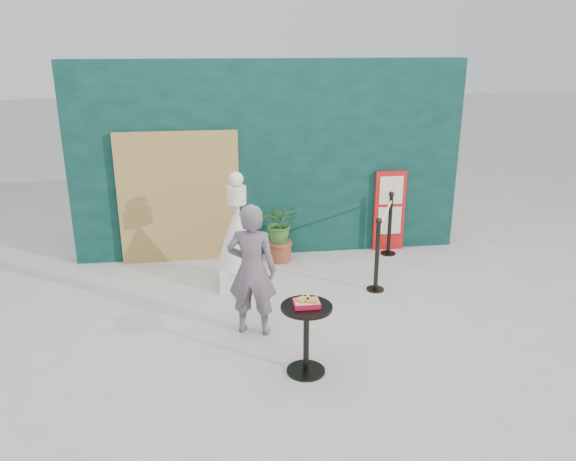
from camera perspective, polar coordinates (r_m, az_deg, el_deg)
name	(u,v)px	position (r m, az deg, el deg)	size (l,w,h in m)	color
ground	(304,351)	(6.32, 1.60, -12.12)	(60.00, 60.00, 0.00)	#ADAAA5
back_wall	(270,160)	(8.72, -1.85, 7.20)	(6.00, 0.30, 3.00)	black
bamboo_fence	(179,198)	(8.60, -10.98, 3.25)	(1.80, 0.08, 2.00)	tan
woman	(252,270)	(6.38, -3.68, -4.03)	(0.57, 0.37, 1.56)	#665863
menu_board	(389,211)	(9.15, 10.26, 1.96)	(0.50, 0.07, 1.30)	red
statue	(238,241)	(7.66, -5.12, -1.04)	(0.63, 0.63, 1.62)	silver
cafe_table	(306,329)	(5.73, 1.87, -9.92)	(0.52, 0.52, 0.75)	black
food_basket	(307,302)	(5.59, 1.92, -7.31)	(0.26, 0.19, 0.11)	#AF122C
planter	(280,228)	(8.54, -0.79, 0.24)	(0.54, 0.47, 0.92)	brown
stanchion_barrier	(384,239)	(8.30, 9.72, -0.87)	(0.84, 1.54, 1.03)	black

